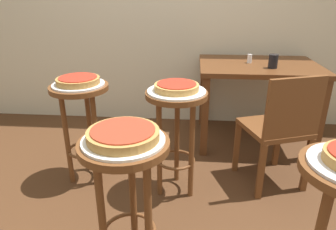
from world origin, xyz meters
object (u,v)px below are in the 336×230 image
(stool_leftside, at_px, (176,120))
(stool_rear, at_px, (82,111))
(serving_plate_middle, at_px, (124,140))
(condiment_shaker, at_px, (250,59))
(cup_near_edge, at_px, (273,61))
(pizza_leftside, at_px, (177,87))
(serving_plate_rear, at_px, (79,84))
(pizza_rear, at_px, (78,80))
(dining_table, at_px, (258,76))
(wooden_chair, at_px, (280,127))
(serving_plate_leftside, at_px, (177,91))
(pizza_middle, at_px, (123,134))
(stool_middle, at_px, (126,179))

(stool_leftside, bearing_deg, stool_rear, 172.14)
(serving_plate_middle, xyz_separation_m, condiment_shaker, (0.78, 1.59, 0.03))
(stool_rear, bearing_deg, cup_near_edge, 23.43)
(condiment_shaker, bearing_deg, pizza_leftside, -123.76)
(serving_plate_rear, xyz_separation_m, pizza_rear, (0.00, 0.00, 0.03))
(serving_plate_middle, bearing_deg, dining_table, 61.04)
(serving_plate_middle, relative_size, pizza_rear, 1.24)
(serving_plate_middle, xyz_separation_m, wooden_chair, (0.90, 0.82, -0.28))
(condiment_shaker, bearing_deg, stool_rear, -147.84)
(serving_plate_leftside, xyz_separation_m, pizza_leftside, (0.00, 0.00, 0.03))
(serving_plate_middle, height_order, pizza_middle, pizza_middle)
(condiment_shaker, bearing_deg, dining_table, -18.54)
(pizza_middle, bearing_deg, serving_plate_middle, -90.00)
(stool_leftside, bearing_deg, pizza_leftside, 0.00)
(serving_plate_middle, xyz_separation_m, serving_plate_rear, (-0.49, 0.79, 0.00))
(serving_plate_middle, height_order, wooden_chair, wooden_chair)
(serving_plate_middle, distance_m, pizza_middle, 0.03)
(pizza_rear, bearing_deg, dining_table, 29.66)
(stool_rear, bearing_deg, stool_leftside, -7.86)
(stool_rear, bearing_deg, pizza_leftside, -7.86)
(stool_leftside, height_order, dining_table, stool_leftside)
(serving_plate_middle, bearing_deg, stool_leftside, 75.09)
(wooden_chair, bearing_deg, stool_leftside, -170.41)
(serving_plate_rear, height_order, condiment_shaker, condiment_shaker)
(stool_middle, relative_size, stool_leftside, 1.00)
(wooden_chair, bearing_deg, serving_plate_middle, -137.51)
(serving_plate_rear, xyz_separation_m, cup_near_edge, (1.43, 0.62, 0.05))
(serving_plate_middle, distance_m, cup_near_edge, 1.70)
(serving_plate_middle, distance_m, dining_table, 1.79)
(pizza_rear, distance_m, cup_near_edge, 1.56)
(dining_table, height_order, wooden_chair, wooden_chair)
(serving_plate_leftside, height_order, dining_table, serving_plate_leftside)
(pizza_leftside, xyz_separation_m, serving_plate_rear, (-0.67, 0.09, -0.03))
(pizza_leftside, relative_size, serving_plate_rear, 0.80)
(stool_rear, bearing_deg, serving_plate_rear, 180.00)
(stool_leftside, xyz_separation_m, stool_rear, (-0.67, 0.09, 0.00))
(serving_plate_middle, height_order, cup_near_edge, cup_near_edge)
(serving_plate_leftside, distance_m, dining_table, 1.10)
(cup_near_edge, bearing_deg, dining_table, 117.46)
(stool_leftside, xyz_separation_m, condiment_shaker, (0.59, 0.89, 0.23))
(pizza_leftside, bearing_deg, stool_middle, -104.91)
(pizza_rear, xyz_separation_m, wooden_chair, (1.38, 0.03, -0.31))
(pizza_middle, height_order, dining_table, pizza_middle)
(serving_plate_rear, distance_m, condiment_shaker, 1.50)
(cup_near_edge, xyz_separation_m, wooden_chair, (-0.05, -0.59, -0.33))
(dining_table, bearing_deg, pizza_rear, -150.34)
(stool_leftside, distance_m, pizza_rear, 0.72)
(pizza_middle, distance_m, stool_rear, 0.96)
(condiment_shaker, bearing_deg, pizza_middle, -116.16)
(pizza_leftside, height_order, wooden_chair, wooden_chair)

